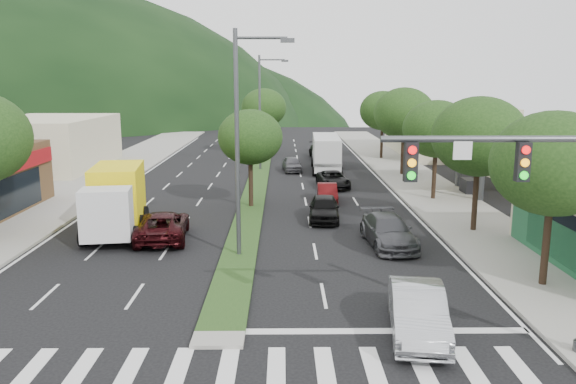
{
  "coord_description": "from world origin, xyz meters",
  "views": [
    {
      "loc": [
        1.98,
        -16.42,
        7.83
      ],
      "look_at": [
        2.24,
        9.79,
        2.62
      ],
      "focal_mm": 35.0,
      "sensor_mm": 36.0,
      "label": 1
    }
  ],
  "objects_px": {
    "car_queue_a": "(324,208)",
    "car_queue_c": "(327,193)",
    "car_queue_f": "(321,151)",
    "box_truck": "(116,202)",
    "tree_r_d": "(404,113)",
    "motorhome": "(326,153)",
    "tree_r_a": "(553,164)",
    "tree_r_c": "(437,129)",
    "tree_r_e": "(383,111)",
    "tree_med_far": "(264,108)",
    "tree_med_near": "(250,137)",
    "car_queue_b": "(388,231)",
    "streetlight_mid": "(262,107)",
    "traffic_signal": "(541,200)",
    "suv_maroon": "(163,225)",
    "car_queue_e": "(292,164)",
    "car_queue_d": "(333,179)",
    "sedan_silver": "(418,311)",
    "tree_r_b": "(479,137)",
    "streetlight_near": "(242,133)"
  },
  "relations": [
    {
      "from": "streetlight_near",
      "to": "box_truck",
      "type": "xyz_separation_m",
      "value": [
        -6.93,
        4.32,
        -3.97
      ]
    },
    {
      "from": "tree_r_e",
      "to": "car_queue_c",
      "type": "relative_size",
      "value": 1.87
    },
    {
      "from": "tree_med_far",
      "to": "tree_r_d",
      "type": "bearing_deg",
      "value": -49.4
    },
    {
      "from": "motorhome",
      "to": "box_truck",
      "type": "bearing_deg",
      "value": -119.74
    },
    {
      "from": "traffic_signal",
      "to": "tree_r_c",
      "type": "xyz_separation_m",
      "value": [
        2.97,
        21.54,
        0.1
      ]
    },
    {
      "from": "tree_med_near",
      "to": "tree_med_far",
      "type": "distance_m",
      "value": 26.01
    },
    {
      "from": "suv_maroon",
      "to": "car_queue_b",
      "type": "height_order",
      "value": "car_queue_b"
    },
    {
      "from": "tree_med_far",
      "to": "suv_maroon",
      "type": "distance_m",
      "value": 33.67
    },
    {
      "from": "tree_med_near",
      "to": "streetlight_mid",
      "type": "distance_m",
      "value": 15.05
    },
    {
      "from": "traffic_signal",
      "to": "tree_r_a",
      "type": "xyz_separation_m",
      "value": [
        2.97,
        5.54,
        0.17
      ]
    },
    {
      "from": "car_queue_a",
      "to": "motorhome",
      "type": "bearing_deg",
      "value": 89.35
    },
    {
      "from": "tree_r_c",
      "to": "tree_med_far",
      "type": "height_order",
      "value": "tree_med_far"
    },
    {
      "from": "car_queue_f",
      "to": "tree_r_e",
      "type": "bearing_deg",
      "value": -10.79
    },
    {
      "from": "streetlight_mid",
      "to": "car_queue_c",
      "type": "bearing_deg",
      "value": -70.54
    },
    {
      "from": "streetlight_near",
      "to": "car_queue_d",
      "type": "distance_m",
      "value": 18.25
    },
    {
      "from": "streetlight_mid",
      "to": "car_queue_d",
      "type": "bearing_deg",
      "value": -56.34
    },
    {
      "from": "tree_r_a",
      "to": "tree_r_c",
      "type": "bearing_deg",
      "value": 90.0
    },
    {
      "from": "tree_med_near",
      "to": "car_queue_d",
      "type": "height_order",
      "value": "tree_med_near"
    },
    {
      "from": "car_queue_b",
      "to": "motorhome",
      "type": "distance_m",
      "value": 22.99
    },
    {
      "from": "car_queue_d",
      "to": "car_queue_b",
      "type": "bearing_deg",
      "value": -91.05
    },
    {
      "from": "traffic_signal",
      "to": "suv_maroon",
      "type": "relative_size",
      "value": 1.35
    },
    {
      "from": "streetlight_mid",
      "to": "car_queue_b",
      "type": "distance_m",
      "value": 24.81
    },
    {
      "from": "tree_r_e",
      "to": "tree_med_far",
      "type": "height_order",
      "value": "tree_med_far"
    },
    {
      "from": "tree_r_a",
      "to": "car_queue_e",
      "type": "relative_size",
      "value": 1.76
    },
    {
      "from": "tree_r_d",
      "to": "car_queue_f",
      "type": "distance_m",
      "value": 13.03
    },
    {
      "from": "car_queue_f",
      "to": "box_truck",
      "type": "relative_size",
      "value": 0.74
    },
    {
      "from": "traffic_signal",
      "to": "streetlight_mid",
      "type": "bearing_deg",
      "value": 104.33
    },
    {
      "from": "car_queue_a",
      "to": "motorhome",
      "type": "relative_size",
      "value": 0.52
    },
    {
      "from": "tree_r_d",
      "to": "car_queue_e",
      "type": "relative_size",
      "value": 1.91
    },
    {
      "from": "tree_r_b",
      "to": "tree_r_e",
      "type": "height_order",
      "value": "tree_r_b"
    },
    {
      "from": "traffic_signal",
      "to": "car_queue_d",
      "type": "height_order",
      "value": "traffic_signal"
    },
    {
      "from": "car_queue_b",
      "to": "car_queue_d",
      "type": "xyz_separation_m",
      "value": [
        -1.31,
        15.0,
        -0.11
      ]
    },
    {
      "from": "car_queue_a",
      "to": "car_queue_c",
      "type": "xyz_separation_m",
      "value": [
        0.57,
        5.0,
        -0.12
      ]
    },
    {
      "from": "tree_med_far",
      "to": "motorhome",
      "type": "distance_m",
      "value": 13.24
    },
    {
      "from": "car_queue_a",
      "to": "streetlight_mid",
      "type": "bearing_deg",
      "value": 106.78
    },
    {
      "from": "tree_med_far",
      "to": "box_truck",
      "type": "height_order",
      "value": "tree_med_far"
    },
    {
      "from": "tree_r_d",
      "to": "car_queue_c",
      "type": "height_order",
      "value": "tree_r_d"
    },
    {
      "from": "box_truck",
      "to": "streetlight_mid",
      "type": "bearing_deg",
      "value": -116.53
    },
    {
      "from": "streetlight_mid",
      "to": "suv_maroon",
      "type": "bearing_deg",
      "value": -100.82
    },
    {
      "from": "car_queue_c",
      "to": "car_queue_f",
      "type": "relative_size",
      "value": 0.68
    },
    {
      "from": "sedan_silver",
      "to": "tree_r_c",
      "type": "bearing_deg",
      "value": 81.71
    },
    {
      "from": "traffic_signal",
      "to": "tree_med_near",
      "type": "xyz_separation_m",
      "value": [
        -9.03,
        19.54,
        -0.22
      ]
    },
    {
      "from": "streetlight_near",
      "to": "tree_r_b",
      "type": "bearing_deg",
      "value": 18.73
    },
    {
      "from": "streetlight_mid",
      "to": "suv_maroon",
      "type": "height_order",
      "value": "streetlight_mid"
    },
    {
      "from": "car_queue_c",
      "to": "car_queue_f",
      "type": "height_order",
      "value": "car_queue_f"
    },
    {
      "from": "tree_r_d",
      "to": "tree_med_far",
      "type": "xyz_separation_m",
      "value": [
        -12.0,
        14.0,
        -0.17
      ]
    },
    {
      "from": "tree_r_d",
      "to": "motorhome",
      "type": "relative_size",
      "value": 0.89
    },
    {
      "from": "tree_med_near",
      "to": "car_queue_c",
      "type": "xyz_separation_m",
      "value": [
        4.92,
        1.66,
        -3.84
      ]
    },
    {
      "from": "traffic_signal",
      "to": "tree_r_e",
      "type": "xyz_separation_m",
      "value": [
        2.97,
        41.54,
        0.25
      ]
    },
    {
      "from": "tree_med_near",
      "to": "streetlight_mid",
      "type": "bearing_deg",
      "value": 89.22
    }
  ]
}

